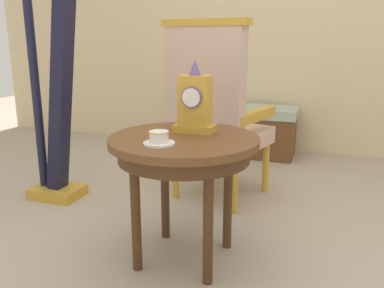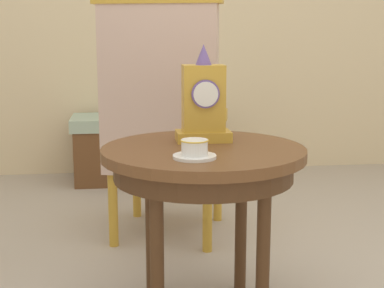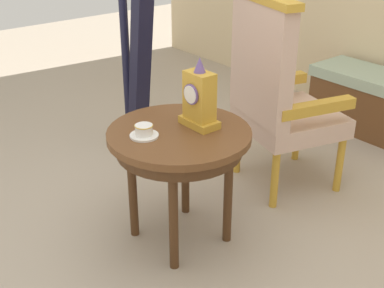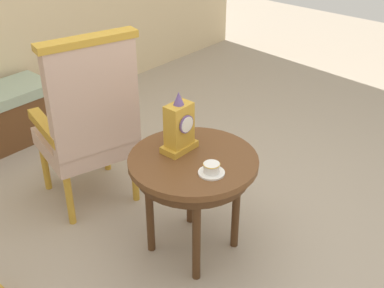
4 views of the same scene
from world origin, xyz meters
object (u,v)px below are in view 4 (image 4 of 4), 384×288
object	(u,v)px
teacup_left	(211,169)
armchair	(89,121)
side_table	(193,170)
mantel_clock	(179,127)

from	to	relation	value
teacup_left	armchair	distance (m)	0.92
teacup_left	armchair	world-z (taller)	armchair
side_table	armchair	size ratio (longest dim) A/B	0.60
side_table	armchair	xyz separation A→B (m)	(-0.08, 0.76, 0.06)
side_table	mantel_clock	distance (m)	0.24
mantel_clock	armchair	distance (m)	0.67
side_table	mantel_clock	bearing A→B (deg)	82.06
side_table	armchair	distance (m)	0.76
mantel_clock	side_table	bearing A→B (deg)	-97.94
side_table	mantel_clock	size ratio (longest dim) A/B	2.03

